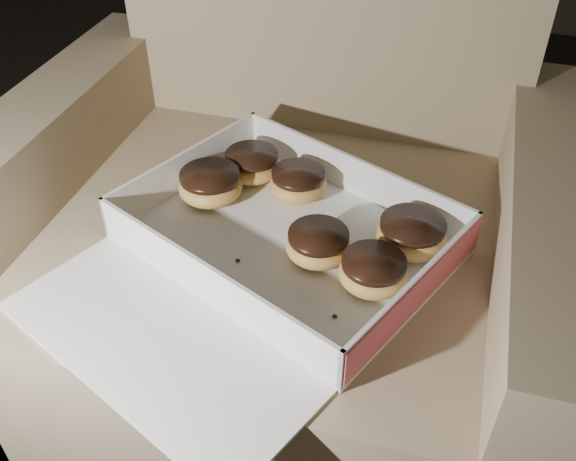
{
  "coord_description": "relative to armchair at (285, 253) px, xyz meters",
  "views": [
    {
      "loc": [
        0.42,
        -0.52,
        1.07
      ],
      "look_at": [
        0.22,
        0.19,
        0.46
      ],
      "focal_mm": 40.0,
      "sensor_mm": 36.0,
      "label": 1
    }
  ],
  "objects": [
    {
      "name": "bakery_box",
      "position": [
        0.02,
        -0.16,
        0.14
      ],
      "size": [
        0.62,
        0.66,
        0.08
      ],
      "rotation": [
        0.0,
        0.0,
        -0.42
      ],
      "color": "white",
      "rests_on": "armchair"
    },
    {
      "name": "crumb_d",
      "position": [
        -0.02,
        -0.18,
        0.14
      ],
      "size": [
        0.01,
        0.01,
        0.0
      ],
      "primitive_type": "ellipsoid",
      "color": "black",
      "rests_on": "bakery_box"
    },
    {
      "name": "armchair",
      "position": [
        0.0,
        0.0,
        0.0
      ],
      "size": [
        0.92,
        0.78,
        0.96
      ],
      "color": "#877856",
      "rests_on": "floor"
    },
    {
      "name": "crumb_b",
      "position": [
        0.14,
        -0.25,
        0.14
      ],
      "size": [
        0.01,
        0.01,
        0.0
      ],
      "primitive_type": "ellipsoid",
      "color": "black",
      "rests_on": "bakery_box"
    },
    {
      "name": "donut_e",
      "position": [
        -0.07,
        0.03,
        0.16
      ],
      "size": [
        0.1,
        0.1,
        0.05
      ],
      "color": "gold",
      "rests_on": "bakery_box"
    },
    {
      "name": "crumb_a",
      "position": [
        0.08,
        -0.3,
        0.14
      ],
      "size": [
        0.01,
        0.01,
        0.0
      ],
      "primitive_type": "ellipsoid",
      "color": "black",
      "rests_on": "bakery_box"
    },
    {
      "name": "donut_b",
      "position": [
        0.02,
        -0.0,
        0.16
      ],
      "size": [
        0.09,
        0.09,
        0.05
      ],
      "color": "gold",
      "rests_on": "bakery_box"
    },
    {
      "name": "crumb_c",
      "position": [
        0.09,
        -0.3,
        0.14
      ],
      "size": [
        0.01,
        0.01,
        0.0
      ],
      "primitive_type": "ellipsoid",
      "color": "black",
      "rests_on": "bakery_box"
    },
    {
      "name": "donut_a",
      "position": [
        0.09,
        -0.14,
        0.16
      ],
      "size": [
        0.09,
        0.09,
        0.05
      ],
      "color": "gold",
      "rests_on": "bakery_box"
    },
    {
      "name": "donut_d",
      "position": [
        0.22,
        -0.09,
        0.16
      ],
      "size": [
        0.1,
        0.1,
        0.05
      ],
      "color": "gold",
      "rests_on": "bakery_box"
    },
    {
      "name": "donut_f",
      "position": [
        -0.11,
        -0.05,
        0.16
      ],
      "size": [
        0.1,
        0.1,
        0.05
      ],
      "color": "gold",
      "rests_on": "bakery_box"
    },
    {
      "name": "donut_c",
      "position": [
        0.18,
        -0.18,
        0.16
      ],
      "size": [
        0.1,
        0.1,
        0.05
      ],
      "color": "gold",
      "rests_on": "bakery_box"
    }
  ]
}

